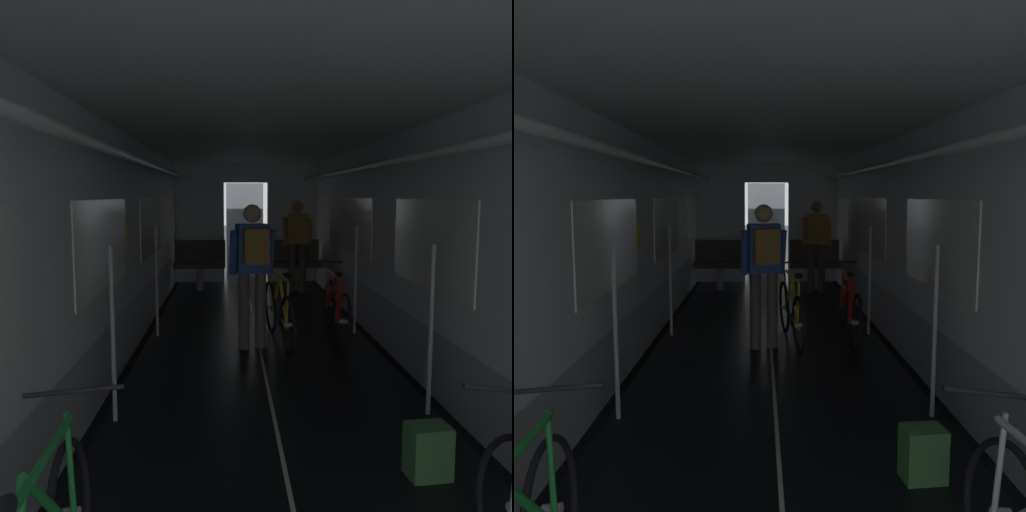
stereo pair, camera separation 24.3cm
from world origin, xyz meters
TOP-DOWN VIEW (x-y plane):
  - train_car_shell at (-0.00, 3.60)m, footprint 3.14×12.34m
  - bench_seat_far_left at (-0.90, 8.07)m, footprint 0.98×0.51m
  - bench_seat_far_right at (0.90, 8.07)m, footprint 0.98×0.51m
  - bicycle_red at (0.97, 4.46)m, footprint 0.44×1.69m
  - person_cyclist_aisle at (-0.08, 4.06)m, footprint 0.56×0.44m
  - bicycle_yellow_in_aisle at (0.25, 4.33)m, footprint 0.44×1.69m
  - person_standing_near_bench at (0.90, 7.70)m, footprint 0.53×0.23m
  - backpack_on_floor at (0.90, 1.13)m, footprint 0.28×0.23m

SIDE VIEW (x-z plane):
  - backpack_on_floor at x=0.90m, z-range 0.00..0.34m
  - bicycle_red at x=0.97m, z-range -0.09..0.86m
  - bicycle_yellow_in_aisle at x=0.25m, z-range -0.09..0.85m
  - bench_seat_far_left at x=-0.90m, z-range 0.09..1.04m
  - bench_seat_far_right at x=0.90m, z-range 0.09..1.04m
  - person_standing_near_bench at x=0.90m, z-range 0.13..1.82m
  - person_cyclist_aisle at x=-0.08m, z-range 0.17..1.86m
  - train_car_shell at x=0.00m, z-range 0.41..2.98m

